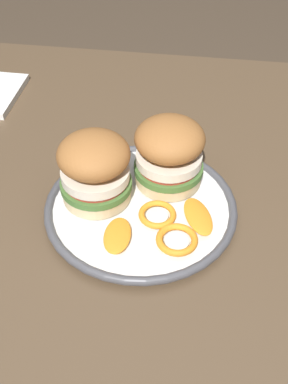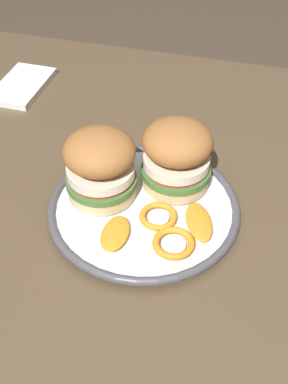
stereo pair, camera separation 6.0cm
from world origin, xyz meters
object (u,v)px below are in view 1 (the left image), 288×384
object	(u,v)px
dining_table	(192,262)
sandwich_half_right	(172,153)
sandwich_half_left	(98,169)
dinner_plate	(144,208)

from	to	relation	value
dining_table	sandwich_half_right	world-z (taller)	sandwich_half_right
sandwich_half_left	dinner_plate	bearing A→B (deg)	-5.87
dinner_plate	dining_table	bearing A→B (deg)	11.31
dining_table	dinner_plate	bearing A→B (deg)	-168.69
dining_table	sandwich_half_left	size ratio (longest dim) A/B	8.49
sandwich_half_left	dining_table	bearing A→B (deg)	3.47
dining_table	dinner_plate	size ratio (longest dim) A/B	4.14
dinner_plate	sandwich_half_right	size ratio (longest dim) A/B	2.03
dinner_plate	sandwich_half_right	bearing A→B (deg)	59.60
dinner_plate	sandwich_half_left	xyz separation A→B (m)	(-0.06, 0.01, 0.06)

